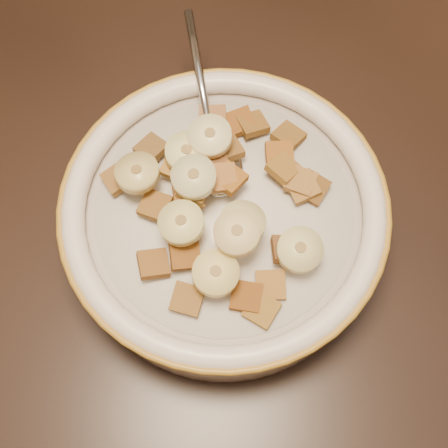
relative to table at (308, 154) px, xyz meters
The scene contains 41 objects.
floor 0.78m from the table, ahead, with size 4.00×4.50×0.10m, color #422816.
table is the anchor object (origin of this frame).
cereal_bowl 0.13m from the table, 96.07° to the right, with size 0.23×0.23×0.05m, color silver.
milk 0.14m from the table, 96.07° to the right, with size 0.19×0.19×0.00m, color beige.
spoon 0.12m from the table, 112.57° to the right, with size 0.04×0.05×0.01m, color #BCBDC1.
cereal_square_0 0.10m from the table, 129.25° to the right, with size 0.02×0.02×0.01m, color brown.
cereal_square_1 0.11m from the table, 71.68° to the right, with size 0.02×0.02×0.01m, color olive.
cereal_square_2 0.14m from the table, 100.36° to the right, with size 0.02×0.02×0.01m, color brown.
cereal_square_3 0.18m from the table, 122.11° to the right, with size 0.02×0.02×0.01m, color brown.
cereal_square_4 0.19m from the table, 73.01° to the right, with size 0.02×0.02×0.01m, color olive.
cereal_square_5 0.18m from the table, 94.68° to the right, with size 0.02×0.02×0.01m, color brown.
cereal_square_6 0.17m from the table, 109.91° to the right, with size 0.02×0.02×0.01m, color brown.
cereal_square_7 0.09m from the table, 97.02° to the right, with size 0.02×0.02×0.01m, color brown.
cereal_square_8 0.20m from the table, 88.38° to the right, with size 0.02×0.02×0.01m, color brown.
cereal_square_9 0.11m from the table, 83.63° to the right, with size 0.02×0.02×0.01m, color brown.
cereal_square_10 0.11m from the table, 69.72° to the right, with size 0.02×0.02×0.01m, color olive.
cereal_square_11 0.17m from the table, 72.52° to the right, with size 0.02×0.02×0.01m, color olive.
cereal_square_12 0.12m from the table, 134.23° to the right, with size 0.02×0.02×0.01m, color brown.
cereal_square_13 0.20m from the table, 98.82° to the right, with size 0.02×0.02×0.01m, color brown.
cereal_square_14 0.12m from the table, 114.23° to the right, with size 0.02×0.02×0.01m, color brown.
cereal_square_15 0.16m from the table, 105.53° to the right, with size 0.02×0.02×0.01m, color brown.
cereal_square_16 0.15m from the table, 117.26° to the right, with size 0.02×0.02×0.01m, color #9B6629.
cereal_square_17 0.15m from the table, 70.59° to the right, with size 0.02×0.02×0.01m, color brown.
cereal_square_18 0.10m from the table, 91.21° to the right, with size 0.02×0.02×0.01m, color brown.
cereal_square_19 0.11m from the table, 64.63° to the right, with size 0.02×0.02×0.01m, color brown.
cereal_square_20 0.16m from the table, 127.87° to the right, with size 0.02×0.02×0.01m, color brown.
cereal_square_21 0.19m from the table, 77.20° to the right, with size 0.02×0.02×0.01m, color #623210.
cereal_square_22 0.10m from the table, 124.29° to the right, with size 0.02×0.02×0.01m, color brown.
cereal_square_23 0.14m from the table, 113.92° to the right, with size 0.02×0.02×0.01m, color #623510.
cereal_square_24 0.14m from the table, 110.04° to the right, with size 0.02×0.02×0.01m, color brown.
cereal_square_25 0.16m from the table, 105.48° to the right, with size 0.02×0.02×0.01m, color olive.
cereal_square_26 0.14m from the table, 102.06° to the right, with size 0.02×0.02×0.01m, color #995223.
banana_slice_0 0.16m from the table, 85.47° to the right, with size 0.03×0.03×0.01m, color #E3CE7B.
banana_slice_1 0.16m from the table, 106.48° to the right, with size 0.03×0.03×0.01m, color beige.
banana_slice_2 0.14m from the table, 118.28° to the right, with size 0.03×0.03×0.01m, color #FFF1AC.
banana_slice_3 0.15m from the table, 117.58° to the right, with size 0.03×0.03×0.01m, color #FFF49A.
banana_slice_4 0.16m from the table, 66.96° to the right, with size 0.03×0.03×0.01m, color beige.
banana_slice_5 0.17m from the table, 85.04° to the right, with size 0.03×0.03×0.01m, color beige.
banana_slice_6 0.18m from the table, 99.31° to the right, with size 0.03×0.03×0.01m, color #F7E68C.
banana_slice_7 0.19m from the table, 85.18° to the right, with size 0.03×0.03×0.01m, color #FFE17B.
banana_slice_8 0.18m from the table, 118.42° to the right, with size 0.03×0.03×0.01m, color #E1CD7A.
Camera 1 is at (0.09, -0.27, 1.21)m, focal length 50.00 mm.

